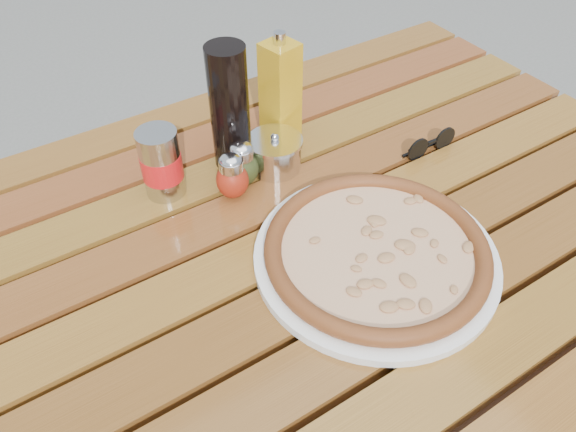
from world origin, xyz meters
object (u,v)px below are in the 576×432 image
plate (376,257)px  pizza (377,250)px  pepper_shaker (232,176)px  parmesan_tin (275,153)px  oregano_shaker (242,164)px  olive_oil_cruet (280,93)px  table (295,270)px  sunglasses (430,144)px  dark_bottle (230,108)px  soda_can (161,164)px

plate → pizza: pizza is taller
pizza → pepper_shaker: bearing=113.3°
pepper_shaker → plate: bearing=-66.7°
plate → parmesan_tin: parmesan_tin is taller
oregano_shaker → parmesan_tin: oregano_shaker is taller
oregano_shaker → olive_oil_cruet: bearing=31.0°
table → pizza: bearing=-54.3°
pepper_shaker → olive_oil_cruet: 0.19m
parmesan_tin → sunglasses: bearing=-23.4°
plate → pizza: (-0.00, 0.00, 0.02)m
table → sunglasses: size_ratio=12.71×
plate → parmesan_tin: 0.27m
oregano_shaker → table: bearing=-89.4°
table → sunglasses: 0.34m
olive_oil_cruet → sunglasses: bearing=-41.1°
dark_bottle → olive_oil_cruet: dark_bottle is taller
pizza → olive_oil_cruet: (0.05, 0.33, 0.07)m
table → plate: size_ratio=3.89×
table → olive_oil_cruet: olive_oil_cruet is taller
oregano_shaker → olive_oil_cruet: (0.12, 0.07, 0.06)m
olive_oil_cruet → table: bearing=-117.3°
soda_can → olive_oil_cruet: 0.25m
olive_oil_cruet → sunglasses: 0.29m
soda_can → olive_oil_cruet: olive_oil_cruet is taller
table → olive_oil_cruet: size_ratio=6.67×
pizza → oregano_shaker: size_ratio=4.59×
plate → pepper_shaker: pepper_shaker is taller
table → pizza: (0.07, -0.10, 0.10)m
dark_bottle → sunglasses: dark_bottle is taller
plate → dark_bottle: bearing=100.8°
pepper_shaker → olive_oil_cruet: (0.15, 0.09, 0.06)m
olive_oil_cruet → parmesan_tin: bearing=-128.6°
oregano_shaker → pepper_shaker: bearing=-148.2°
pizza → oregano_shaker: 0.27m
parmesan_tin → sunglasses: size_ratio=1.14×
plate → olive_oil_cruet: (0.05, 0.33, 0.09)m
pizza → olive_oil_cruet: bearing=82.3°
pepper_shaker → table: bearing=-77.6°
soda_can → parmesan_tin: soda_can is taller
table → pepper_shaker: bearing=102.4°
oregano_shaker → soda_can: (-0.12, 0.05, 0.02)m
oregano_shaker → parmesan_tin: (0.07, 0.01, -0.01)m
oregano_shaker → soda_can: bearing=157.8°
pizza → table: bearing=125.7°
pizza → soda_can: 0.37m
pizza → sunglasses: sunglasses is taller
plate → dark_bottle: 0.34m
dark_bottle → sunglasses: (0.31, -0.17, -0.09)m
pizza → olive_oil_cruet: size_ratio=1.79×
parmesan_tin → sunglasses: (0.26, -0.11, -0.01)m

